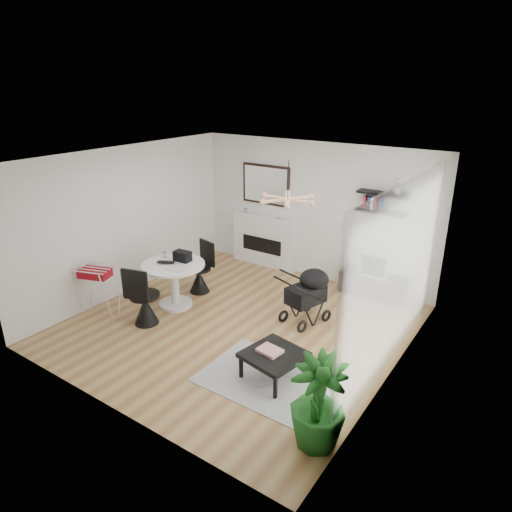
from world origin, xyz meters
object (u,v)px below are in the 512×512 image
Objects in this scene: drying_rack at (99,289)px; coffee_table at (274,356)px; dining_table at (174,278)px; stroller at (308,297)px; potted_plant at (318,402)px; crt_tv at (377,263)px; tv_console at (372,285)px; fireplace at (264,235)px.

drying_rack is 1.03× the size of coffee_table.
dining_table is 1.26× the size of drying_rack.
potted_plant is (1.40, -2.40, 0.12)m from stroller.
crt_tv is 3.17m from coffee_table.
tv_console is at bearing 40.69° from dining_table.
stroller reaches higher than drying_rack.
fireplace is at bearing 176.78° from tv_console.
drying_rack is 0.88× the size of stroller.
dining_table is at bearing 156.64° from potted_plant.
fireplace is 1.98× the size of potted_plant.
potted_plant reaches higher than coffee_table.
potted_plant reaches higher than tv_console.
drying_rack is (-3.62, -3.28, -0.22)m from crt_tv.
dining_table is 1.29× the size of coffee_table.
stroller is (-0.55, -1.49, 0.20)m from tv_console.
stroller is (2.18, 0.86, -0.10)m from dining_table.
dining_table is 1.26m from drying_rack.
drying_rack reaches higher than dining_table.
coffee_table is at bearing -54.66° from fireplace.
dining_table is 3.90m from potted_plant.
dining_table is at bearing -95.36° from fireplace.
drying_rack is at bearing -177.76° from coffee_table.
crt_tv is at bearing -4.56° from tv_console.
stroller reaches higher than crt_tv.
stroller is 0.90× the size of potted_plant.
potted_plant is (3.35, -4.04, -0.14)m from fireplace.
potted_plant reaches higher than drying_rack.
tv_console is 1.36× the size of drying_rack.
fireplace is at bearing 156.43° from stroller.
dining_table is (-0.23, -2.49, -0.16)m from fireplace.
stroller is at bearing -110.31° from tv_console.
coffee_table is (2.57, -0.80, -0.18)m from dining_table.
dining_table is (-2.77, -2.35, -0.15)m from crt_tv.
fireplace is 2.54m from crt_tv.
drying_rack is at bearing -137.47° from tv_console.
tv_console is 1.40× the size of coffee_table.
fireplace is at bearing 176.76° from crt_tv.
potted_plant is (4.43, -0.61, 0.09)m from drying_rack.
tv_console is 2.26× the size of crt_tv.
drying_rack is at bearing -137.82° from crt_tv.
fireplace is 2.55m from tv_console.
stroller is at bearing 11.78° from drying_rack.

